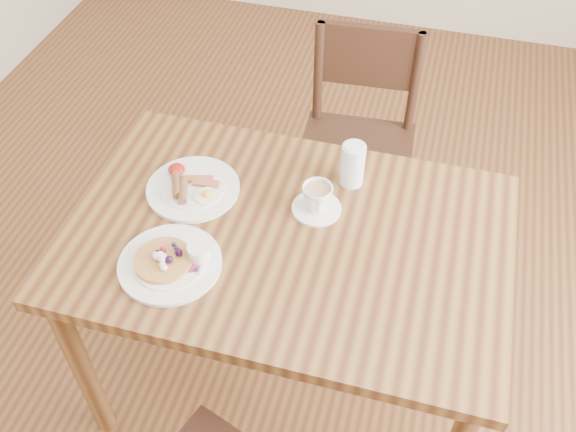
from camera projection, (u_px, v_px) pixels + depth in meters
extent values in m
plane|color=#523017|center=(288.00, 374.00, 2.29)|extent=(5.00, 5.00, 0.00)
cube|color=brown|center=(288.00, 239.00, 1.76)|extent=(1.20, 0.80, 0.04)
cylinder|color=brown|center=(82.00, 368.00, 1.90)|extent=(0.06, 0.06, 0.71)
cylinder|color=brown|center=(470.00, 271.00, 2.15)|extent=(0.06, 0.06, 0.71)
cylinder|color=brown|center=(171.00, 210.00, 2.35)|extent=(0.06, 0.06, 0.71)
cube|color=black|center=(355.00, 155.00, 2.42)|extent=(0.45, 0.45, 0.04)
cylinder|color=black|center=(299.00, 224.00, 2.49)|extent=(0.04, 0.04, 0.43)
cylinder|color=black|center=(391.00, 238.00, 2.44)|extent=(0.04, 0.04, 0.43)
cylinder|color=black|center=(315.00, 164.00, 2.74)|extent=(0.04, 0.04, 0.43)
cylinder|color=black|center=(399.00, 175.00, 2.69)|extent=(0.04, 0.04, 0.43)
cylinder|color=black|center=(415.00, 86.00, 2.36)|extent=(0.04, 0.04, 0.43)
cylinder|color=black|center=(318.00, 74.00, 2.41)|extent=(0.04, 0.04, 0.43)
cube|color=black|center=(369.00, 56.00, 2.32)|extent=(0.38, 0.06, 0.24)
cylinder|color=white|center=(170.00, 264.00, 1.66)|extent=(0.27, 0.27, 0.01)
cylinder|color=white|center=(170.00, 262.00, 1.66)|extent=(0.19, 0.19, 0.01)
cylinder|color=#B22D59|center=(189.00, 262.00, 1.65)|extent=(0.07, 0.07, 0.00)
cylinder|color=#C68C47|center=(163.00, 260.00, 1.65)|extent=(0.15, 0.15, 0.01)
ellipsoid|color=white|center=(160.00, 257.00, 1.63)|extent=(0.03, 0.03, 0.02)
ellipsoid|color=white|center=(161.00, 266.00, 1.62)|extent=(0.02, 0.02, 0.01)
cylinder|color=white|center=(199.00, 252.00, 1.65)|extent=(0.06, 0.06, 0.04)
cylinder|color=#591E07|center=(198.00, 248.00, 1.64)|extent=(0.05, 0.05, 0.00)
sphere|color=black|center=(175.00, 254.00, 1.64)|extent=(0.02, 0.02, 0.02)
sphere|color=#1E234C|center=(178.00, 249.00, 1.66)|extent=(0.01, 0.01, 0.01)
sphere|color=#1E234C|center=(171.00, 243.00, 1.67)|extent=(0.01, 0.01, 0.01)
sphere|color=#B21938|center=(163.00, 249.00, 1.66)|extent=(0.02, 0.02, 0.02)
sphere|color=black|center=(157.00, 254.00, 1.64)|extent=(0.02, 0.02, 0.02)
sphere|color=#1E234C|center=(160.00, 263.00, 1.63)|extent=(0.01, 0.01, 0.01)
sphere|color=black|center=(170.00, 258.00, 1.63)|extent=(0.02, 0.02, 0.02)
sphere|color=#1E234C|center=(187.00, 279.00, 1.61)|extent=(0.01, 0.01, 0.01)
sphere|color=#B21938|center=(197.00, 269.00, 1.63)|extent=(0.01, 0.01, 0.01)
cylinder|color=white|center=(193.00, 188.00, 1.85)|extent=(0.27, 0.27, 0.01)
cylinder|color=white|center=(193.00, 187.00, 1.85)|extent=(0.19, 0.19, 0.01)
cylinder|color=brown|center=(177.00, 185.00, 1.83)|extent=(0.06, 0.10, 0.03)
cylinder|color=brown|center=(183.00, 190.00, 1.82)|extent=(0.06, 0.10, 0.03)
cube|color=maroon|center=(200.00, 179.00, 1.86)|extent=(0.08, 0.04, 0.01)
cube|color=maroon|center=(206.00, 183.00, 1.84)|extent=(0.08, 0.03, 0.01)
cylinder|color=white|center=(207.00, 196.00, 1.81)|extent=(0.07, 0.07, 0.00)
ellipsoid|color=yellow|center=(207.00, 193.00, 1.81)|extent=(0.03, 0.03, 0.01)
ellipsoid|color=#A5190F|center=(176.00, 169.00, 1.88)|extent=(0.05, 0.05, 0.03)
cylinder|color=white|center=(316.00, 208.00, 1.80)|extent=(0.14, 0.14, 0.01)
imported|color=white|center=(317.00, 197.00, 1.77)|extent=(0.12, 0.12, 0.08)
cylinder|color=tan|center=(317.00, 190.00, 1.75)|extent=(0.07, 0.07, 0.00)
cylinder|color=silver|center=(353.00, 165.00, 1.83)|extent=(0.07, 0.07, 0.13)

